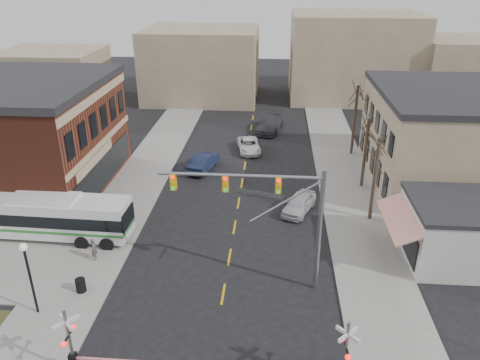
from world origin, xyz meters
name	(u,v)px	position (x,y,z in m)	size (l,w,h in m)	color
ground	(219,317)	(0.00, 0.00, 0.00)	(160.00, 160.00, 0.00)	black
sidewalk_west	(146,170)	(-9.50, 20.00, 0.06)	(5.00, 60.00, 0.12)	gray
sidewalk_east	(344,177)	(9.50, 20.00, 0.06)	(5.00, 60.00, 0.12)	gray
awning_shop	(470,231)	(15.97, 7.00, 2.16)	(9.74, 6.20, 4.30)	beige
tree_east_a	(375,179)	(10.50, 12.00, 3.50)	(0.28, 0.28, 6.75)	#382B21
tree_east_b	(365,153)	(10.80, 18.00, 3.27)	(0.28, 0.28, 6.30)	#382B21
tree_east_c	(354,120)	(11.00, 26.00, 3.72)	(0.28, 0.28, 7.20)	#382B21
transit_bus	(47,216)	(-13.42, 7.61, 1.77)	(12.24, 3.06, 3.13)	silver
traffic_signal_mast	(275,205)	(2.98, 3.07, 5.71)	(9.47, 0.30, 8.00)	gray
rr_crossing_west	(79,345)	(-6.11, -4.65, 1.97)	(5.60, 1.36, 4.00)	gray
rr_crossing_east	(336,356)	(5.93, -4.47, 1.97)	(5.60, 1.36, 4.00)	gray
street_lamp	(27,264)	(-10.45, -0.51, 3.39)	(0.44, 0.44, 4.62)	black
trash_bin	(81,285)	(-8.66, 1.50, 0.56)	(0.60, 0.60, 0.88)	black
car_a	(299,203)	(5.00, 12.91, 0.74)	(1.74, 4.31, 1.47)	silver
car_b	(203,162)	(-3.97, 20.81, 0.81)	(1.72, 4.94, 1.63)	#17203B
car_c	(249,146)	(0.18, 26.01, 0.66)	(2.18, 4.72, 1.31)	silver
car_d	(270,124)	(2.24, 32.86, 0.85)	(2.39, 5.88, 1.71)	#3B3B40
pedestrian_near	(94,249)	(-9.03, 4.93, 0.91)	(0.58, 0.38, 1.58)	#574B46
pedestrian_far	(79,218)	(-11.50, 8.65, 1.07)	(0.92, 0.72, 1.90)	#384063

